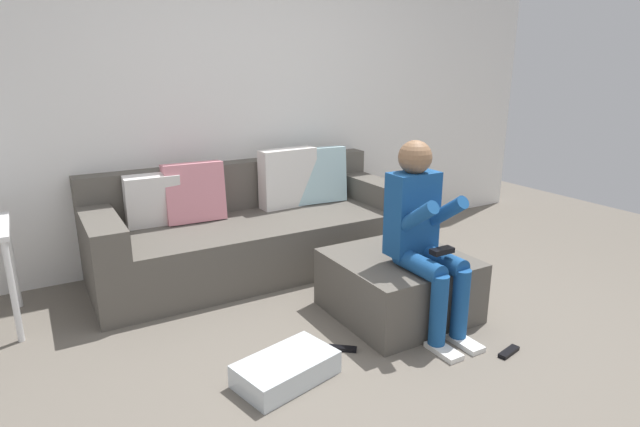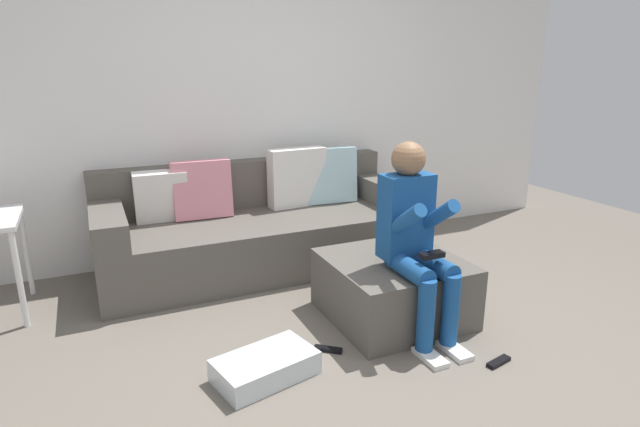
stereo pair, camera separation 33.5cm
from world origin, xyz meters
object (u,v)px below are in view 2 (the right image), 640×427
couch_sectional (259,227)px  ottoman (393,288)px  person_seated (415,233)px  remote_by_storage_bin (328,349)px  storage_bin (265,367)px  remote_near_ottoman (499,362)px

couch_sectional → ottoman: (0.49, -1.19, -0.12)m
couch_sectional → person_seated: bearing=-70.4°
person_seated → remote_by_storage_bin: size_ratio=7.05×
ottoman → person_seated: person_seated is taller
couch_sectional → remote_by_storage_bin: 1.43m
storage_bin → couch_sectional: bearing=73.0°
person_seated → storage_bin: (-0.95, -0.10, -0.56)m
ottoman → person_seated: bearing=-89.8°
person_seated → remote_by_storage_bin: bearing=-178.8°
couch_sectional → remote_by_storage_bin: couch_sectional is taller
couch_sectional → remote_by_storage_bin: bearing=-92.4°
remote_near_ottoman → ottoman: bearing=95.8°
storage_bin → remote_by_storage_bin: bearing=13.0°
couch_sectional → ottoman: bearing=-67.5°
person_seated → ottoman: bearing=90.2°
ottoman → storage_bin: bearing=-162.2°
person_seated → remote_by_storage_bin: (-0.55, -0.01, -0.61)m
ottoman → remote_by_storage_bin: 0.62m
storage_bin → remote_near_ottoman: storage_bin is taller
couch_sectional → remote_by_storage_bin: (-0.06, -1.40, -0.30)m
remote_by_storage_bin → person_seated: bearing=40.8°
couch_sectional → ottoman: couch_sectional is taller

